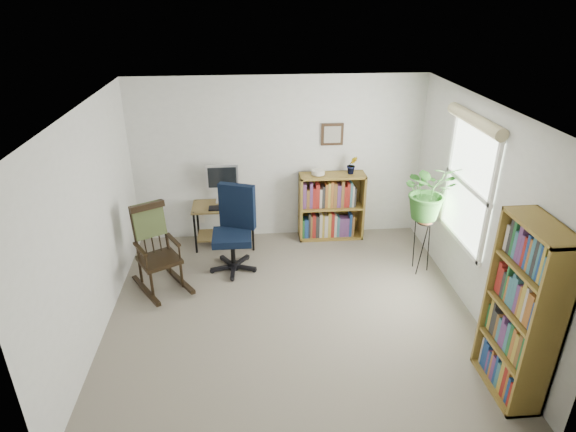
{
  "coord_description": "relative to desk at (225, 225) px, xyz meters",
  "views": [
    {
      "loc": [
        -0.43,
        -4.64,
        3.45
      ],
      "look_at": [
        0.0,
        0.4,
        1.05
      ],
      "focal_mm": 30.0,
      "sensor_mm": 36.0,
      "label": 1
    }
  ],
  "objects": [
    {
      "name": "floor",
      "position": [
        0.82,
        -1.7,
        -0.32
      ],
      "size": [
        4.2,
        4.0,
        0.0
      ],
      "primitive_type": "cube",
      "color": "gray",
      "rests_on": "ground"
    },
    {
      "name": "ceiling",
      "position": [
        0.82,
        -1.7,
        2.08
      ],
      "size": [
        4.2,
        4.0,
        0.0
      ],
      "primitive_type": "cube",
      "color": "white",
      "rests_on": "ground"
    },
    {
      "name": "wall_back",
      "position": [
        0.82,
        0.3,
        0.88
      ],
      "size": [
        4.2,
        0.0,
        2.4
      ],
      "primitive_type": "cube",
      "color": "silver",
      "rests_on": "ground"
    },
    {
      "name": "wall_front",
      "position": [
        0.82,
        -3.7,
        0.88
      ],
      "size": [
        4.2,
        0.0,
        2.4
      ],
      "primitive_type": "cube",
      "color": "silver",
      "rests_on": "ground"
    },
    {
      "name": "wall_left",
      "position": [
        -1.28,
        -1.7,
        0.88
      ],
      "size": [
        0.0,
        4.0,
        2.4
      ],
      "primitive_type": "cube",
      "color": "silver",
      "rests_on": "ground"
    },
    {
      "name": "wall_right",
      "position": [
        2.92,
        -1.7,
        0.88
      ],
      "size": [
        0.0,
        4.0,
        2.4
      ],
      "primitive_type": "cube",
      "color": "silver",
      "rests_on": "ground"
    },
    {
      "name": "window",
      "position": [
        2.88,
        -1.4,
        1.08
      ],
      "size": [
        0.12,
        1.2,
        1.5
      ],
      "primitive_type": null,
      "color": "white",
      "rests_on": "wall_right"
    },
    {
      "name": "desk",
      "position": [
        0.0,
        0.0,
        0.0
      ],
      "size": [
        0.89,
        0.49,
        0.64
      ],
      "primitive_type": null,
      "color": "brown",
      "rests_on": "floor"
    },
    {
      "name": "monitor",
      "position": [
        0.0,
        0.14,
        0.6
      ],
      "size": [
        0.46,
        0.16,
        0.56
      ],
      "primitive_type": null,
      "color": "silver",
      "rests_on": "desk"
    },
    {
      "name": "keyboard",
      "position": [
        0.0,
        -0.12,
        0.33
      ],
      "size": [
        0.4,
        0.15,
        0.02
      ],
      "primitive_type": "cube",
      "color": "black",
      "rests_on": "desk"
    },
    {
      "name": "office_chair",
      "position": [
        0.13,
        -0.71,
        0.26
      ],
      "size": [
        0.82,
        0.82,
        1.16
      ],
      "primitive_type": null,
      "rotation": [
        0.0,
        0.0,
        -0.35
      ],
      "color": "black",
      "rests_on": "floor"
    },
    {
      "name": "rocking_chair",
      "position": [
        -0.77,
        -1.07,
        0.24
      ],
      "size": [
        0.98,
        1.12,
        1.11
      ],
      "primitive_type": null,
      "rotation": [
        0.0,
        0.0,
        0.52
      ],
      "color": "black",
      "rests_on": "floor"
    },
    {
      "name": "low_bookshelf",
      "position": [
        1.59,
        0.12,
        0.19
      ],
      "size": [
        0.96,
        0.32,
        1.01
      ],
      "primitive_type": null,
      "color": "olive",
      "rests_on": "floor"
    },
    {
      "name": "tall_bookshelf",
      "position": [
        2.74,
        -3.06,
        0.55
      ],
      "size": [
        0.32,
        0.76,
        1.73
      ],
      "primitive_type": null,
      "color": "olive",
      "rests_on": "floor"
    },
    {
      "name": "plant_stand",
      "position": [
        2.62,
        -0.95,
        0.1
      ],
      "size": [
        0.29,
        0.29,
        0.85
      ],
      "primitive_type": null,
      "rotation": [
        0.0,
        0.0,
        -0.29
      ],
      "color": "black",
      "rests_on": "floor"
    },
    {
      "name": "spider_plant",
      "position": [
        2.62,
        -0.95,
        1.2
      ],
      "size": [
        1.69,
        1.88,
        1.46
      ],
      "primitive_type": "imported",
      "color": "#2B6523",
      "rests_on": "plant_stand"
    },
    {
      "name": "potted_plant_small",
      "position": [
        1.87,
        0.13,
        0.75
      ],
      "size": [
        0.13,
        0.24,
        0.11
      ],
      "primitive_type": "imported",
      "color": "#2B6523",
      "rests_on": "low_bookshelf"
    },
    {
      "name": "framed_picture",
      "position": [
        1.59,
        0.27,
        1.24
      ],
      "size": [
        0.32,
        0.04,
        0.32
      ],
      "primitive_type": null,
      "color": "black",
      "rests_on": "wall_back"
    }
  ]
}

